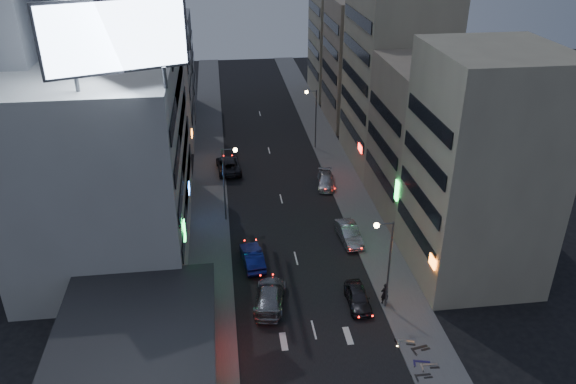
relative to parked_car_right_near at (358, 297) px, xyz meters
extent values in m
plane|color=black|center=(-4.11, -6.64, -0.74)|extent=(180.00, 180.00, 0.00)
cube|color=#4C4C4F|center=(-12.11, 23.36, -0.68)|extent=(4.00, 120.00, 0.12)
cube|color=#4C4C4F|center=(3.89, 23.36, -0.68)|extent=(4.00, 120.00, 0.12)
cube|color=tan|center=(-18.11, -4.64, 1.06)|extent=(8.00, 12.00, 3.60)
cube|color=black|center=(-17.11, -4.64, 3.01)|extent=(11.00, 13.00, 0.25)
cube|color=black|center=(-13.01, -4.64, 2.36)|extent=(0.12, 4.00, 0.90)
cube|color=#FF1E14|center=(-12.93, -4.64, 2.36)|extent=(0.04, 3.70, 0.70)
cube|color=#B3B3AE|center=(-21.11, 13.36, 8.26)|extent=(14.00, 24.00, 18.00)
cube|color=tan|center=(10.89, 3.86, 9.26)|extent=(10.00, 11.00, 20.00)
cube|color=gray|center=(11.39, 15.36, 7.26)|extent=(11.00, 12.00, 16.00)
cube|color=tan|center=(10.89, 28.36, 10.26)|extent=(10.00, 14.00, 22.00)
cube|color=#B3B3AE|center=(-19.61, 38.36, 9.26)|extent=(11.00, 10.00, 20.00)
cube|color=gray|center=(-20.11, 51.36, 6.76)|extent=(12.00, 10.00, 15.00)
cube|color=gray|center=(11.39, 43.36, 8.26)|extent=(11.00, 12.00, 18.00)
cube|color=tan|center=(11.89, 57.36, 11.26)|extent=(12.00, 12.00, 24.00)
cylinder|color=#595B60|center=(-20.11, 3.36, 18.01)|extent=(0.30, 0.30, 1.50)
cylinder|color=#595B60|center=(-14.11, 3.36, 18.01)|extent=(0.30, 0.30, 1.50)
cube|color=black|center=(-17.11, 3.36, 20.96)|extent=(9.52, 3.75, 5.00)
cube|color=#ACC4E6|center=(-17.04, 3.15, 20.96)|extent=(9.04, 3.34, 4.60)
cylinder|color=#595B60|center=(2.19, -0.64, 3.38)|extent=(0.16, 0.16, 8.00)
cylinder|color=#595B60|center=(1.49, -0.64, 7.28)|extent=(1.40, 0.10, 0.10)
sphere|color=#FFD88C|center=(0.89, -0.64, 7.18)|extent=(0.44, 0.44, 0.44)
cylinder|color=#595B60|center=(-10.41, 15.36, 3.38)|extent=(0.16, 0.16, 8.00)
cylinder|color=#595B60|center=(-9.71, 15.36, 7.28)|extent=(1.40, 0.10, 0.10)
sphere|color=#FFD88C|center=(-9.11, 15.36, 7.18)|extent=(0.44, 0.44, 0.44)
cylinder|color=#595B60|center=(2.19, 33.36, 3.38)|extent=(0.16, 0.16, 8.00)
cylinder|color=#595B60|center=(1.49, 33.36, 7.28)|extent=(1.40, 0.10, 0.10)
sphere|color=#FFD88C|center=(0.89, 33.36, 7.18)|extent=(0.44, 0.44, 0.44)
imported|color=#2C2B31|center=(0.00, 0.00, 0.00)|extent=(1.83, 4.39, 1.48)
imported|color=#ACB0B5|center=(1.49, 9.79, 0.07)|extent=(2.06, 5.01, 1.61)
imported|color=black|center=(-9.71, 27.49, 0.08)|extent=(3.19, 6.12, 1.64)
imported|color=#AEB0B6|center=(1.49, 21.88, -0.05)|extent=(2.54, 4.98, 1.38)
imported|color=navy|center=(-8.22, 6.90, 0.07)|extent=(2.25, 5.09, 1.62)
imported|color=gray|center=(-7.19, 0.92, 0.11)|extent=(3.44, 6.19, 1.69)
imported|color=black|center=(2.19, -0.25, 0.34)|extent=(0.79, 0.60, 1.93)
camera|label=1|loc=(-10.43, -36.08, 28.91)|focal=35.00mm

